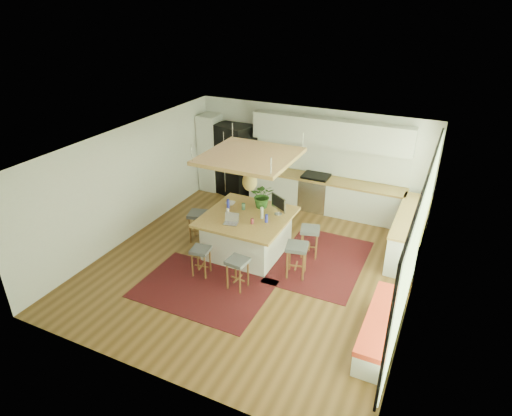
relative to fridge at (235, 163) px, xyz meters
The scene contains 37 objects.
floor 3.97m from the fridge, 56.07° to the right, with size 7.00×7.00×0.00m, color #583A19.
ceiling 4.25m from the fridge, 56.07° to the right, with size 7.00×7.00×0.00m, color white.
wall_back 2.22m from the fridge, ahead, with size 6.50×6.50×0.00m, color silver.
wall_front 7.05m from the fridge, 72.18° to the right, with size 6.50×6.50×0.00m, color silver.
wall_left 3.41m from the fridge, 108.89° to the right, with size 7.00×7.00×0.00m, color silver.
wall_right 6.30m from the fridge, 30.65° to the right, with size 7.00×7.00×0.00m, color silver.
window_wall 6.27m from the fridge, 30.79° to the right, with size 0.10×6.20×2.60m, color black, non-canonical shape.
pantry 0.82m from the fridge, behind, with size 0.55×0.60×2.25m, color silver.
back_counter_base 2.75m from the fridge, ahead, with size 4.20×0.60×0.88m, color silver.
back_counter_top 2.70m from the fridge, ahead, with size 4.24×0.64×0.05m, color olive.
backsplash 2.75m from the fridge, ahead, with size 4.20×0.02×0.80m, color white.
upper_cabinets 2.97m from the fridge, ahead, with size 4.20×0.34×0.70m, color silver.
range 2.49m from the fridge, ahead, with size 0.76×0.62×1.00m, color #A5A5AA, non-canonical shape.
right_counter_base 5.25m from the fridge, 13.30° to the right, with size 0.60×2.50×0.88m, color silver.
right_counter_top 5.22m from the fridge, 13.30° to the right, with size 0.64×2.54×0.05m, color olive.
window_bench 6.77m from the fridge, 40.78° to the right, with size 0.52×2.00×0.50m, color silver, non-canonical shape.
ceiling_panel 3.54m from the fridge, 56.51° to the right, with size 1.86×1.86×0.80m, color olive, non-canonical shape.
rug_near 4.85m from the fridge, 70.18° to the right, with size 2.60×1.80×0.01m, color black.
rug_right 4.35m from the fridge, 35.78° to the right, with size 1.80×2.60×0.01m, color black.
fridge is the anchor object (origin of this frame).
island 3.37m from the fridge, 57.61° to the right, with size 1.85×1.85×0.93m, color olive, non-canonical shape.
stool_near_left 4.28m from the fridge, 71.93° to the right, with size 0.37×0.37×0.63m, color #46494D, non-canonical shape.
stool_near_right 4.72m from the fridge, 61.66° to the right, with size 0.39×0.39×0.67m, color #46494D, non-canonical shape.
stool_right_front 4.53m from the fridge, 45.84° to the right, with size 0.44×0.44×0.74m, color #46494D, non-canonical shape.
stool_right_back 3.95m from the fridge, 37.12° to the right, with size 0.41×0.41×0.70m, color #46494D, non-canonical shape.
stool_left_side 2.94m from the fridge, 79.84° to the right, with size 0.43×0.43×0.73m, color #46494D, non-canonical shape.
laptop 3.70m from the fridge, 63.58° to the right, with size 0.31×0.33×0.23m, color #A5A5AA, non-canonical shape.
monitor 3.44m from the fridge, 45.89° to the right, with size 0.50×0.18×0.46m, color #A5A5AA, non-canonical shape.
microwave 0.92m from the fridge, ahead, with size 0.49×0.27×0.33m, color #A5A5AA.
island_plant 2.99m from the fridge, 49.89° to the right, with size 0.53×0.59×0.46m, color #1E4C19.
island_bowl 2.75m from the fridge, 64.35° to the right, with size 0.22×0.22×0.05m, color beige.
island_bottle_0 2.99m from the fridge, 65.50° to the right, with size 0.07×0.07×0.19m, color #2E32BB.
island_bottle_1 3.28m from the fridge, 64.93° to the right, with size 0.07×0.07×0.19m, color silver.
island_bottle_2 3.73m from the fridge, 56.83° to the right, with size 0.07×0.07×0.19m, color maroon.
island_bottle_3 3.50m from the fridge, 52.33° to the right, with size 0.07×0.07×0.19m, color beige.
island_bottle_4 3.03m from the fridge, 58.27° to the right, with size 0.07×0.07×0.19m, color #447258.
island_bottle_5 3.71m from the fridge, 51.91° to the right, with size 0.07×0.07×0.19m, color #2E32BB.
Camera 1 is at (3.50, -7.29, 5.37)m, focal length 30.71 mm.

